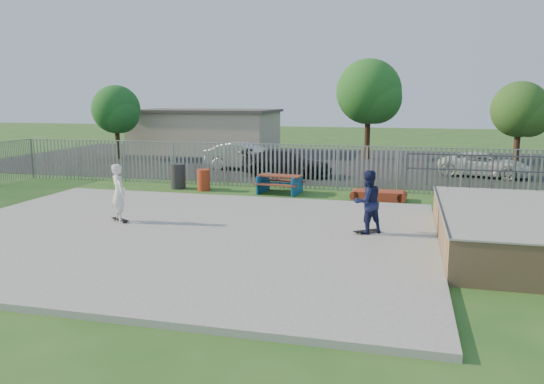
% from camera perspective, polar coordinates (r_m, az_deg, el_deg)
% --- Properties ---
extents(ground, '(120.00, 120.00, 0.00)m').
position_cam_1_polar(ground, '(16.06, -10.23, -4.71)').
color(ground, '#27591E').
rests_on(ground, ground).
extents(concrete_slab, '(15.00, 12.00, 0.15)m').
position_cam_1_polar(concrete_slab, '(16.04, -10.24, -4.45)').
color(concrete_slab, gray).
rests_on(concrete_slab, ground).
extents(quarter_pipe, '(5.50, 7.05, 2.19)m').
position_cam_1_polar(quarter_pipe, '(15.83, 24.76, -3.63)').
color(quarter_pipe, tan).
rests_on(quarter_pipe, ground).
extents(fence, '(26.04, 16.02, 2.00)m').
position_cam_1_polar(fence, '(19.72, -2.17, 1.18)').
color(fence, gray).
rests_on(fence, ground).
extents(picnic_table, '(2.04, 1.75, 0.79)m').
position_cam_1_polar(picnic_table, '(22.79, 0.86, 0.88)').
color(picnic_table, brown).
rests_on(picnic_table, ground).
extents(funbox, '(1.89, 1.01, 0.37)m').
position_cam_1_polar(funbox, '(21.76, 11.39, -0.35)').
color(funbox, maroon).
rests_on(funbox, ground).
extents(trash_bin_red, '(0.57, 0.57, 0.94)m').
position_cam_1_polar(trash_bin_red, '(23.63, -7.36, 1.29)').
color(trash_bin_red, '#AA331A').
rests_on(trash_bin_red, ground).
extents(trash_bin_grey, '(0.67, 0.67, 1.12)m').
position_cam_1_polar(trash_bin_grey, '(24.32, -10.07, 1.68)').
color(trash_bin_grey, '#29282B').
rests_on(trash_bin_grey, ground).
extents(parking_lot, '(40.00, 18.00, 0.02)m').
position_cam_1_polar(parking_lot, '(33.98, 3.09, 3.26)').
color(parking_lot, black).
rests_on(parking_lot, ground).
extents(car_silver, '(4.82, 2.17, 1.54)m').
position_cam_1_polar(car_silver, '(30.09, -2.80, 3.87)').
color(car_silver, '#BABBC0').
rests_on(car_silver, parking_lot).
extents(car_dark, '(4.79, 2.04, 1.38)m').
position_cam_1_polar(car_dark, '(27.63, 1.59, 3.15)').
color(car_dark, black).
rests_on(car_dark, parking_lot).
extents(car_white, '(4.90, 3.21, 1.25)m').
position_cam_1_polar(car_white, '(29.59, 21.87, 2.76)').
color(car_white, silver).
rests_on(car_white, parking_lot).
extents(building, '(10.40, 6.40, 3.20)m').
position_cam_1_polar(building, '(39.91, -7.16, 6.53)').
color(building, beige).
rests_on(building, ground).
extents(tree_left, '(3.16, 3.16, 4.88)m').
position_cam_1_polar(tree_left, '(36.79, -16.43, 8.51)').
color(tree_left, '#44321B').
rests_on(tree_left, ground).
extents(tree_mid, '(4.26, 4.26, 6.58)m').
position_cam_1_polar(tree_mid, '(35.86, 10.35, 10.55)').
color(tree_mid, '#3C2518').
rests_on(tree_mid, ground).
extents(tree_right, '(3.25, 3.25, 5.01)m').
position_cam_1_polar(tree_right, '(34.40, 25.09, 8.03)').
color(tree_right, '#42291A').
rests_on(tree_right, ground).
extents(skateboard_a, '(0.76, 0.65, 0.08)m').
position_cam_1_polar(skateboard_a, '(15.83, 10.11, -4.22)').
color(skateboard_a, black).
rests_on(skateboard_a, concrete_slab).
extents(skateboard_b, '(0.79, 0.59, 0.08)m').
position_cam_1_polar(skateboard_b, '(17.71, -16.02, -2.93)').
color(skateboard_b, black).
rests_on(skateboard_b, concrete_slab).
extents(skater_navy, '(1.14, 1.11, 1.85)m').
position_cam_1_polar(skater_navy, '(15.63, 10.21, -1.06)').
color(skater_navy, '#151B43').
rests_on(skater_navy, concrete_slab).
extents(skater_white, '(0.80, 0.78, 1.85)m').
position_cam_1_polar(skater_white, '(17.53, -16.16, -0.10)').
color(skater_white, white).
rests_on(skater_white, concrete_slab).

